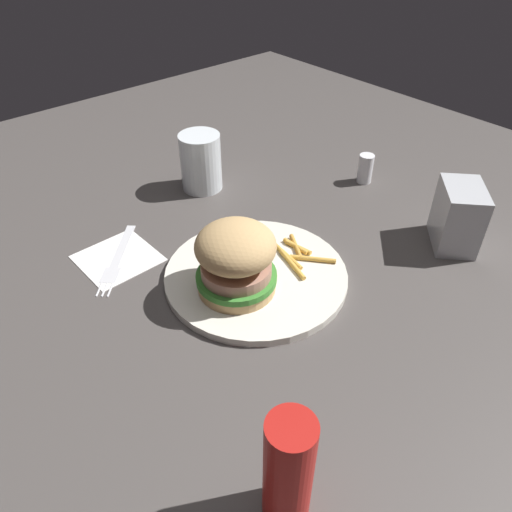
{
  "coord_description": "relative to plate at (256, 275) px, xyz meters",
  "views": [
    {
      "loc": [
        0.34,
        0.43,
        0.47
      ],
      "look_at": [
        -0.01,
        0.03,
        0.04
      ],
      "focal_mm": 34.23,
      "sensor_mm": 36.0,
      "label": 1
    }
  ],
  "objects": [
    {
      "name": "ground_plane",
      "position": [
        0.01,
        -0.03,
        -0.01
      ],
      "size": [
        1.6,
        1.6,
        0.0
      ],
      "primitive_type": "plane",
      "color": "#47423F"
    },
    {
      "name": "plate",
      "position": [
        0.0,
        0.0,
        0.0
      ],
      "size": [
        0.27,
        0.27,
        0.01
      ],
      "primitive_type": "cylinder",
      "color": "silver",
      "rests_on": "ground_plane"
    },
    {
      "name": "sandwich",
      "position": [
        0.04,
        0.01,
        0.06
      ],
      "size": [
        0.11,
        0.11,
        0.1
      ],
      "color": "tan",
      "rests_on": "plate"
    },
    {
      "name": "fries_pile",
      "position": [
        -0.07,
        0.01,
        0.01
      ],
      "size": [
        0.07,
        0.11,
        0.01
      ],
      "color": "gold",
      "rests_on": "plate"
    },
    {
      "name": "napkin",
      "position": [
        0.13,
        -0.18,
        -0.01
      ],
      "size": [
        0.11,
        0.11,
        0.0
      ],
      "primitive_type": "cube",
      "rotation": [
        0.0,
        0.0,
        0.02
      ],
      "color": "white",
      "rests_on": "ground_plane"
    },
    {
      "name": "fork",
      "position": [
        0.13,
        -0.17,
        -0.0
      ],
      "size": [
        0.13,
        0.14,
        0.0
      ],
      "color": "silver",
      "rests_on": "napkin"
    },
    {
      "name": "drink_glass",
      "position": [
        -0.1,
        -0.26,
        0.04
      ],
      "size": [
        0.07,
        0.07,
        0.1
      ],
      "color": "silver",
      "rests_on": "ground_plane"
    },
    {
      "name": "napkin_dispenser",
      "position": [
        -0.29,
        0.14,
        0.04
      ],
      "size": [
        0.11,
        0.1,
        0.1
      ],
      "primitive_type": "cube",
      "rotation": [
        0.0,
        0.0,
        3.87
      ],
      "color": "#B7BABF",
      "rests_on": "ground_plane"
    },
    {
      "name": "ketchup_bottle",
      "position": [
        0.19,
        0.26,
        0.06
      ],
      "size": [
        0.04,
        0.04,
        0.13
      ],
      "primitive_type": "cylinder",
      "color": "#B21914",
      "rests_on": "ground_plane"
    },
    {
      "name": "salt_shaker",
      "position": [
        -0.34,
        -0.08,
        0.02
      ],
      "size": [
        0.03,
        0.03,
        0.06
      ],
      "primitive_type": "cylinder",
      "color": "white",
      "rests_on": "ground_plane"
    }
  ]
}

